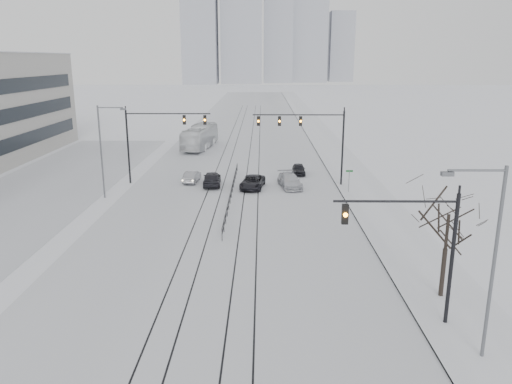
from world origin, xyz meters
The scene contains 20 objects.
road centered at (0.00, 60.00, 0.01)m, with size 22.00×260.00×0.02m, color silver.
sidewalk_east centered at (13.50, 60.00, 0.08)m, with size 5.00×260.00×0.16m, color silver.
curb centered at (11.05, 60.00, 0.06)m, with size 0.10×260.00×0.12m, color gray.
parking_strip centered at (-20.00, 35.00, 0.01)m, with size 14.00×60.00×0.03m, color silver.
tram_rails centered at (0.00, 40.00, 0.02)m, with size 5.30×180.00×0.01m.
skyline centered at (5.02, 273.63, 30.65)m, with size 96.00×48.00×72.00m.
traffic_mast_near centered at (10.79, 6.00, 4.56)m, with size 6.10×0.37×7.00m.
traffic_mast_ne centered at (8.15, 34.99, 5.76)m, with size 9.60×0.37×8.00m.
traffic_mast_nw centered at (-8.52, 36.00, 5.57)m, with size 9.10×0.37×8.00m.
street_light_east centered at (12.70, 3.00, 5.21)m, with size 2.73×0.25×9.00m.
street_light_west centered at (-12.20, 30.00, 5.21)m, with size 2.73×0.25×9.00m.
bare_tree centered at (13.20, 9.00, 4.49)m, with size 4.40×4.40×6.10m.
median_fence centered at (0.00, 30.00, 0.53)m, with size 0.06×24.00×1.00m.
street_sign centered at (11.80, 32.00, 1.61)m, with size 0.70×0.06×2.40m.
sedan_sb_inner centered at (-2.37, 34.87, 0.78)m, with size 1.85×4.59×1.56m, color black.
sedan_sb_outer centered at (-4.75, 36.43, 0.63)m, with size 1.33×3.82×1.26m, color gray.
sedan_nb_front centered at (2.00, 33.81, 0.66)m, with size 2.20×4.78×1.33m, color black.
sedan_nb_right centered at (5.94, 34.29, 0.71)m, with size 1.99×4.90×1.42m, color silver.
sedan_nb_far centered at (7.34, 40.45, 0.62)m, with size 1.46×3.62×1.23m, color black.
box_truck centered at (-6.44, 58.15, 1.72)m, with size 2.89×12.33×3.44m, color silver.
Camera 1 is at (2.94, -17.11, 13.24)m, focal length 35.00 mm.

